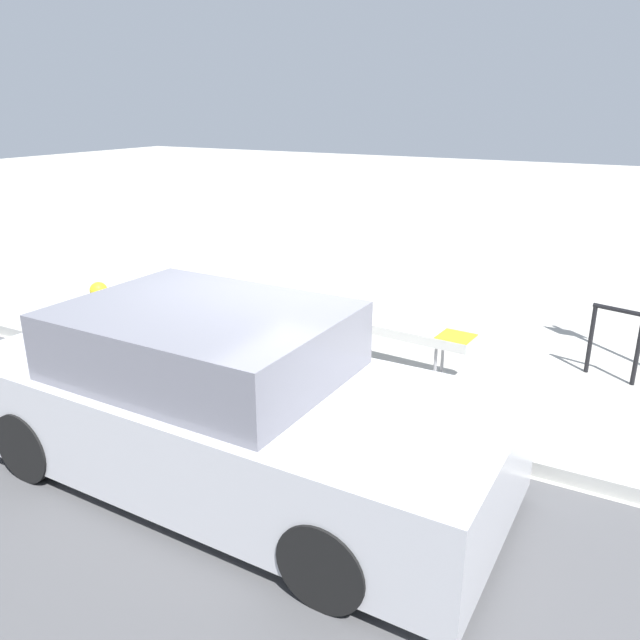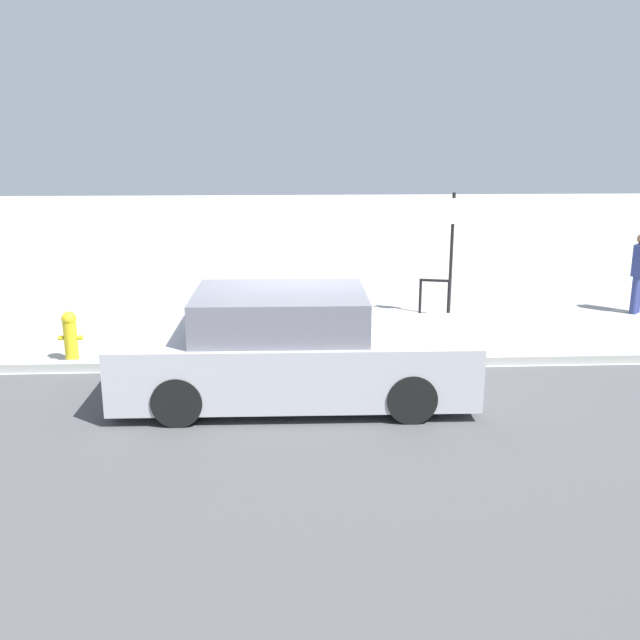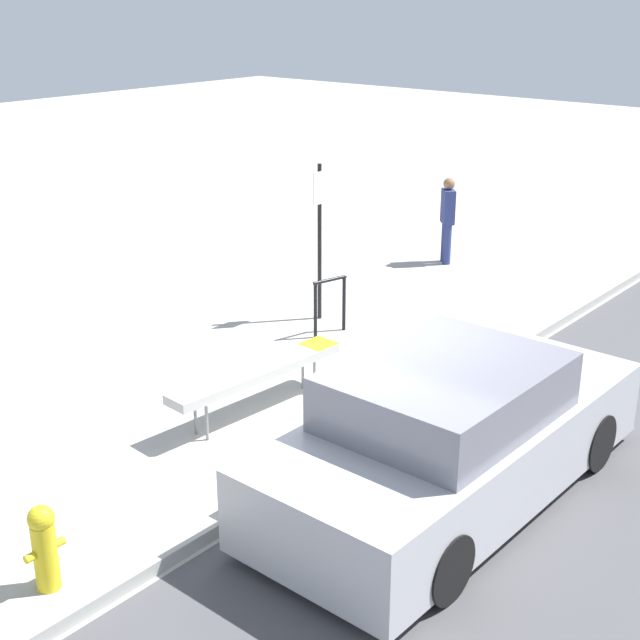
{
  "view_description": "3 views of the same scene",
  "coord_description": "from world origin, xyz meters",
  "px_view_note": "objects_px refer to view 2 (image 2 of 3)",
  "views": [
    {
      "loc": [
        2.63,
        -4.82,
        2.91
      ],
      "look_at": [
        -0.58,
        0.97,
        0.6
      ],
      "focal_mm": 35.0,
      "sensor_mm": 36.0,
      "label": 1
    },
    {
      "loc": [
        -0.29,
        -9.96,
        3.33
      ],
      "look_at": [
        0.21,
        0.03,
        0.7
      ],
      "focal_mm": 40.0,
      "sensor_mm": 36.0,
      "label": 2
    },
    {
      "loc": [
        -6.75,
        -5.13,
        4.61
      ],
      "look_at": [
        0.52,
        0.95,
        1.06
      ],
      "focal_mm": 50.0,
      "sensor_mm": 36.0,
      "label": 3
    }
  ],
  "objects_px": {
    "bench": "(298,311)",
    "parked_car_near": "(292,351)",
    "fire_hydrant": "(70,335)",
    "pedestrian": "(639,271)",
    "sign_post": "(452,243)",
    "bike_rack": "(434,297)"
  },
  "relations": [
    {
      "from": "bench",
      "to": "parked_car_near",
      "type": "relative_size",
      "value": 0.54
    },
    {
      "from": "bench",
      "to": "sign_post",
      "type": "distance_m",
      "value": 3.32
    },
    {
      "from": "bike_rack",
      "to": "fire_hydrant",
      "type": "relative_size",
      "value": 1.08
    },
    {
      "from": "bench",
      "to": "parked_car_near",
      "type": "distance_m",
      "value": 2.66
    },
    {
      "from": "bench",
      "to": "pedestrian",
      "type": "bearing_deg",
      "value": 17.92
    },
    {
      "from": "fire_hydrant",
      "to": "pedestrian",
      "type": "height_order",
      "value": "pedestrian"
    },
    {
      "from": "sign_post",
      "to": "fire_hydrant",
      "type": "relative_size",
      "value": 3.01
    },
    {
      "from": "sign_post",
      "to": "fire_hydrant",
      "type": "distance_m",
      "value": 6.77
    },
    {
      "from": "bench",
      "to": "fire_hydrant",
      "type": "height_order",
      "value": "fire_hydrant"
    },
    {
      "from": "sign_post",
      "to": "pedestrian",
      "type": "xyz_separation_m",
      "value": [
        3.62,
        0.11,
        -0.57
      ]
    },
    {
      "from": "bike_rack",
      "to": "pedestrian",
      "type": "height_order",
      "value": "pedestrian"
    },
    {
      "from": "bike_rack",
      "to": "fire_hydrant",
      "type": "bearing_deg",
      "value": -162.57
    },
    {
      "from": "bike_rack",
      "to": "sign_post",
      "type": "relative_size",
      "value": 0.36
    },
    {
      "from": "sign_post",
      "to": "pedestrian",
      "type": "relative_size",
      "value": 1.51
    },
    {
      "from": "bike_rack",
      "to": "pedestrian",
      "type": "xyz_separation_m",
      "value": [
        4.01,
        0.62,
        0.31
      ]
    },
    {
      "from": "bike_rack",
      "to": "parked_car_near",
      "type": "bearing_deg",
      "value": -125.66
    },
    {
      "from": "bench",
      "to": "parked_car_near",
      "type": "bearing_deg",
      "value": -88.52
    },
    {
      "from": "fire_hydrant",
      "to": "pedestrian",
      "type": "relative_size",
      "value": 0.5
    },
    {
      "from": "bench",
      "to": "sign_post",
      "type": "height_order",
      "value": "sign_post"
    },
    {
      "from": "parked_car_near",
      "to": "sign_post",
      "type": "bearing_deg",
      "value": 54.87
    },
    {
      "from": "bench",
      "to": "fire_hydrant",
      "type": "relative_size",
      "value": 3.12
    },
    {
      "from": "sign_post",
      "to": "parked_car_near",
      "type": "xyz_separation_m",
      "value": [
        -2.98,
        -4.11,
        -0.73
      ]
    }
  ]
}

